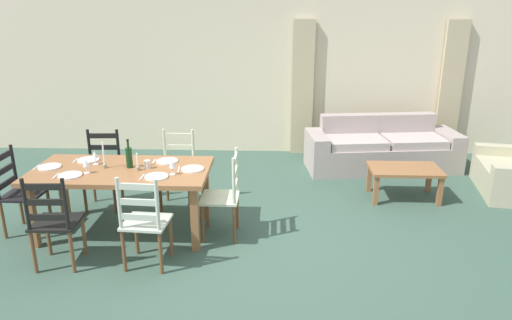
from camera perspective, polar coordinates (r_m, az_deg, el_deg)
name	(u,v)px	position (r m, az deg, el deg)	size (l,w,h in m)	color
ground_plane	(244,239)	(5.25, -1.46, -9.52)	(9.60, 9.60, 0.02)	#395547
wall_far	(256,72)	(8.01, 0.05, 10.55)	(9.60, 0.16, 2.70)	beige
curtain_panel_left	(303,89)	(7.91, 5.64, 8.54)	(0.35, 0.08, 2.20)	tan
curtain_panel_right	(451,90)	(8.40, 22.38, 7.82)	(0.35, 0.08, 2.20)	tan
dining_table	(122,176)	(5.33, -15.89, -1.90)	(1.90, 0.96, 0.75)	#936038
dining_chair_near_left	(54,222)	(4.91, -23.15, -6.85)	(0.44, 0.42, 0.96)	black
dining_chair_near_right	(144,222)	(4.64, -13.31, -7.24)	(0.45, 0.43, 0.96)	beige
dining_chair_far_left	(103,169)	(6.18, -17.93, -1.10)	(0.44, 0.42, 0.96)	black
dining_chair_far_right	(178,169)	(5.97, -9.39, -1.09)	(0.43, 0.41, 0.96)	beige
dining_chair_head_west	(19,192)	(5.82, -26.66, -3.44)	(0.41, 0.43, 0.96)	black
dining_chair_head_east	(225,195)	(5.12, -3.79, -4.25)	(0.40, 0.42, 0.96)	beige
dinner_plate_near_left	(70,175)	(5.24, -21.49, -1.74)	(0.24, 0.24, 0.02)	white
fork_near_left	(56,176)	(5.30, -22.96, -1.76)	(0.02, 0.17, 0.01)	silver
dinner_plate_near_right	(156,177)	(4.94, -11.90, -1.98)	(0.24, 0.24, 0.02)	white
fork_near_right	(142,177)	(4.99, -13.56, -2.01)	(0.02, 0.17, 0.01)	silver
dinner_plate_far_left	(88,160)	(5.67, -19.54, 0.00)	(0.24, 0.24, 0.02)	white
fork_far_left	(75,160)	(5.73, -20.92, -0.04)	(0.02, 0.17, 0.01)	silver
dinner_plate_far_right	(167,161)	(5.40, -10.64, -0.13)	(0.24, 0.24, 0.02)	white
fork_far_right	(154,161)	(5.44, -12.18, -0.17)	(0.02, 0.17, 0.01)	silver
dinner_plate_head_west	(50,167)	(5.59, -23.59, -0.77)	(0.24, 0.24, 0.02)	white
fork_head_west	(36,167)	(5.66, -24.95, -0.80)	(0.02, 0.17, 0.01)	silver
dinner_plate_head_east	(193,169)	(5.11, -7.64, -1.08)	(0.24, 0.24, 0.02)	white
fork_head_east	(179,169)	(5.14, -9.28, -1.11)	(0.02, 0.17, 0.01)	silver
wine_bottle	(129,157)	(5.28, -15.04, 0.35)	(0.07, 0.07, 0.32)	#143819
wine_glass_near_left	(86,163)	(5.24, -19.81, -0.36)	(0.06, 0.06, 0.16)	white
wine_glass_near_right	(172,164)	(4.97, -10.09, -0.53)	(0.06, 0.06, 0.16)	white
wine_glass_far_left	(95,155)	(5.49, -18.85, 0.59)	(0.06, 0.06, 0.16)	white
coffee_cup_primary	(147,164)	(5.22, -12.97, -0.52)	(0.07, 0.07, 0.09)	beige
candle_tall	(104,161)	(5.35, -17.82, -0.06)	(0.05, 0.05, 0.29)	#998C66
candle_short	(138,166)	(5.19, -14.06, -0.67)	(0.05, 0.05, 0.19)	#998C66
couch	(381,150)	(7.56, 14.79, 1.23)	(2.36, 1.07, 0.80)	#A79892
coffee_table	(405,173)	(6.43, 17.45, -1.45)	(0.90, 0.56, 0.42)	#936038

